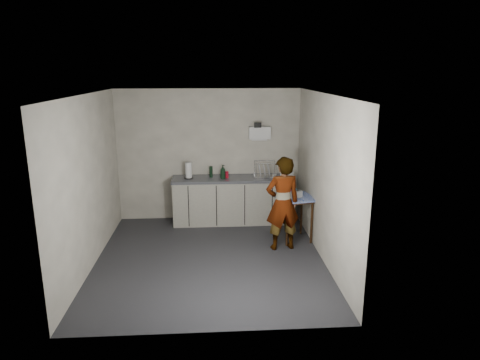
{
  "coord_description": "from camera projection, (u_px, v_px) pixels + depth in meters",
  "views": [
    {
      "loc": [
        0.07,
        -6.36,
        2.95
      ],
      "look_at": [
        0.52,
        0.45,
        1.18
      ],
      "focal_mm": 32.0,
      "sensor_mm": 36.0,
      "label": 1
    }
  ],
  "objects": [
    {
      "name": "ceiling",
      "position": [
        207.0,
        95.0,
        6.23
      ],
      "size": [
        3.6,
        4.0,
        0.01
      ],
      "primitive_type": "cube",
      "color": "white",
      "rests_on": "wall_back"
    },
    {
      "name": "wall_back",
      "position": [
        209.0,
        155.0,
        8.48
      ],
      "size": [
        3.6,
        0.02,
        2.6
      ],
      "primitive_type": "cube",
      "color": "#B5AE9D",
      "rests_on": "ground"
    },
    {
      "name": "dish_rack",
      "position": [
        265.0,
        173.0,
        8.36
      ],
      "size": [
        0.44,
        0.33,
        0.3
      ],
      "color": "silver",
      "rests_on": "kitchen_counter"
    },
    {
      "name": "paper_towel",
      "position": [
        189.0,
        171.0,
        8.22
      ],
      "size": [
        0.18,
        0.18,
        0.32
      ],
      "color": "black",
      "rests_on": "kitchen_counter"
    },
    {
      "name": "dark_bottle",
      "position": [
        211.0,
        172.0,
        8.32
      ],
      "size": [
        0.06,
        0.06,
        0.22
      ],
      "primitive_type": "cylinder",
      "color": "black",
      "rests_on": "kitchen_counter"
    },
    {
      "name": "kitchen_counter",
      "position": [
        230.0,
        201.0,
        8.44
      ],
      "size": [
        2.24,
        0.62,
        0.91
      ],
      "color": "black",
      "rests_on": "ground"
    },
    {
      "name": "soda_can",
      "position": [
        227.0,
        175.0,
        8.28
      ],
      "size": [
        0.07,
        0.07,
        0.13
      ],
      "primitive_type": "cylinder",
      "color": "red",
      "rests_on": "kitchen_counter"
    },
    {
      "name": "standing_man",
      "position": [
        283.0,
        204.0,
        7.08
      ],
      "size": [
        0.64,
        0.48,
        1.59
      ],
      "primitive_type": "imported",
      "rotation": [
        0.0,
        0.0,
        3.31
      ],
      "color": "#B2A593",
      "rests_on": "ground"
    },
    {
      "name": "soap_bottle",
      "position": [
        223.0,
        172.0,
        8.2
      ],
      "size": [
        0.15,
        0.15,
        0.27
      ],
      "primitive_type": "imported",
      "rotation": [
        0.0,
        0.0,
        0.69
      ],
      "color": "black",
      "rests_on": "kitchen_counter"
    },
    {
      "name": "wall_left",
      "position": [
        89.0,
        182.0,
        6.44
      ],
      "size": [
        0.02,
        4.0,
        2.6
      ],
      "primitive_type": "cube",
      "color": "#B5AE9D",
      "rests_on": "ground"
    },
    {
      "name": "bakery_box",
      "position": [
        291.0,
        191.0,
        7.47
      ],
      "size": [
        0.38,
        0.38,
        0.4
      ],
      "rotation": [
        0.0,
        0.0,
        0.43
      ],
      "color": "white",
      "rests_on": "side_table"
    },
    {
      "name": "ground",
      "position": [
        210.0,
        258.0,
        6.88
      ],
      "size": [
        4.0,
        4.0,
        0.0
      ],
      "primitive_type": "plane",
      "color": "#2C2C31",
      "rests_on": "ground"
    },
    {
      "name": "wall_right",
      "position": [
        323.0,
        179.0,
        6.67
      ],
      "size": [
        0.02,
        4.0,
        2.6
      ],
      "primitive_type": "cube",
      "color": "#B5AE9D",
      "rests_on": "ground"
    },
    {
      "name": "wall_shelf",
      "position": [
        260.0,
        133.0,
        8.36
      ],
      "size": [
        0.42,
        0.18,
        0.37
      ],
      "color": "white",
      "rests_on": "ground"
    },
    {
      "name": "side_table",
      "position": [
        295.0,
        202.0,
        7.48
      ],
      "size": [
        0.73,
        0.73,
        0.8
      ],
      "rotation": [
        0.0,
        0.0,
        0.2
      ],
      "color": "#341F0C",
      "rests_on": "ground"
    }
  ]
}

